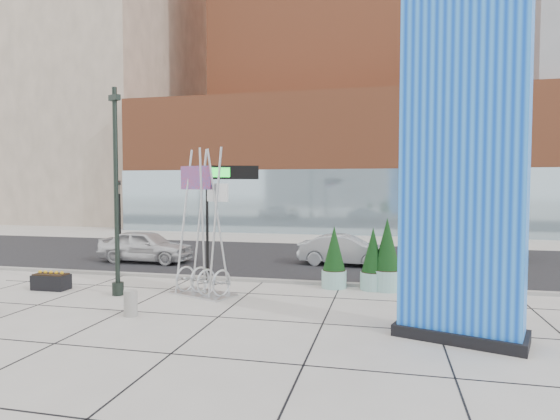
% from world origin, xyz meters
% --- Properties ---
extents(ground, '(160.00, 160.00, 0.00)m').
position_xyz_m(ground, '(0.00, 0.00, 0.00)').
color(ground, '#9E9991').
rests_on(ground, ground).
extents(street_asphalt, '(80.00, 12.00, 0.02)m').
position_xyz_m(street_asphalt, '(0.00, 10.00, 0.01)').
color(street_asphalt, black).
rests_on(street_asphalt, ground).
extents(curb_edge, '(80.00, 0.30, 0.12)m').
position_xyz_m(curb_edge, '(0.00, 4.00, 0.06)').
color(curb_edge, gray).
rests_on(curb_edge, ground).
extents(tower_podium, '(34.00, 10.00, 11.00)m').
position_xyz_m(tower_podium, '(1.00, 27.00, 5.50)').
color(tower_podium, '#9C4D2D').
rests_on(tower_podium, ground).
extents(tower_glass_front, '(34.00, 0.60, 5.00)m').
position_xyz_m(tower_glass_front, '(1.00, 22.20, 2.50)').
color(tower_glass_front, '#8CA5B2').
rests_on(tower_glass_front, ground).
extents(building_beige_left, '(18.00, 20.00, 34.00)m').
position_xyz_m(building_beige_left, '(-26.00, 34.00, 17.00)').
color(building_beige_left, gray).
rests_on(building_beige_left, ground).
extents(blue_pylon, '(3.30, 2.24, 10.11)m').
position_xyz_m(blue_pylon, '(7.45, -1.46, 4.88)').
color(blue_pylon, blue).
rests_on(blue_pylon, ground).
extents(lamp_post, '(0.48, 0.39, 7.05)m').
position_xyz_m(lamp_post, '(-3.29, 0.78, 2.89)').
color(lamp_post, black).
rests_on(lamp_post, ground).
extents(public_art_sculpture, '(2.47, 1.86, 5.03)m').
position_xyz_m(public_art_sculpture, '(-0.45, 1.48, 1.32)').
color(public_art_sculpture, silver).
rests_on(public_art_sculpture, ground).
extents(concrete_bollard, '(0.38, 0.38, 0.75)m').
position_xyz_m(concrete_bollard, '(-1.50, -1.44, 0.37)').
color(concrete_bollard, gray).
rests_on(concrete_bollard, ground).
extents(overhead_street_sign, '(2.10, 0.81, 4.53)m').
position_xyz_m(overhead_street_sign, '(-0.45, 3.80, 3.89)').
color(overhead_street_sign, black).
rests_on(overhead_street_sign, ground).
extents(round_planter_east, '(1.04, 1.04, 2.61)m').
position_xyz_m(round_planter_east, '(5.69, 3.60, 1.24)').
color(round_planter_east, '#8FC1B7').
rests_on(round_planter_east, ground).
extents(round_planter_mid, '(0.90, 0.90, 2.26)m').
position_xyz_m(round_planter_mid, '(5.20, 3.60, 1.07)').
color(round_planter_mid, '#8FC1B7').
rests_on(round_planter_mid, ground).
extents(round_planter_west, '(0.91, 0.91, 2.28)m').
position_xyz_m(round_planter_west, '(3.80, 3.60, 1.08)').
color(round_planter_west, '#8FC1B7').
rests_on(round_planter_west, ground).
extents(box_planter_north, '(1.27, 0.65, 0.69)m').
position_xyz_m(box_planter_north, '(-6.12, 1.00, 0.32)').
color(box_planter_north, black).
rests_on(box_planter_north, ground).
extents(car_white_west, '(4.64, 1.98, 1.56)m').
position_xyz_m(car_white_west, '(-5.82, 7.28, 0.78)').
color(car_white_west, silver).
rests_on(car_white_west, ground).
extents(car_silver_mid, '(4.46, 1.92, 1.43)m').
position_xyz_m(car_silver_mid, '(3.79, 8.50, 0.71)').
color(car_silver_mid, '#9EA1A5').
rests_on(car_silver_mid, ground).
extents(car_dark_east, '(4.53, 2.02, 1.29)m').
position_xyz_m(car_dark_east, '(9.90, 11.95, 0.64)').
color(car_dark_east, black).
rests_on(car_dark_east, ground).
extents(traffic_signal, '(0.15, 0.18, 4.10)m').
position_xyz_m(traffic_signal, '(-12.00, 15.00, 2.30)').
color(traffic_signal, black).
rests_on(traffic_signal, ground).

